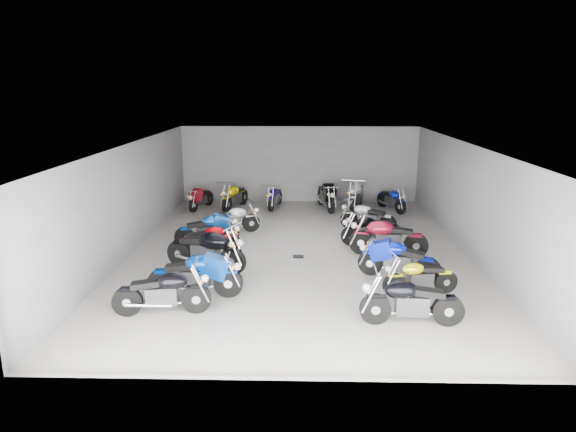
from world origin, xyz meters
name	(u,v)px	position (x,y,z in m)	size (l,w,h in m)	color
ground	(298,251)	(0.00, 0.00, 0.00)	(14.00, 14.00, 0.00)	#9C9A94
wall_back	(299,164)	(0.00, 7.00, 1.60)	(10.00, 0.10, 3.20)	gray
wall_left	(130,199)	(-5.00, 0.00, 1.60)	(0.10, 14.00, 3.20)	gray
wall_right	(470,200)	(5.00, 0.00, 1.60)	(0.10, 14.00, 3.20)	gray
ceiling	(299,144)	(0.00, 0.00, 3.22)	(10.00, 14.00, 0.04)	black
drain_grate	(298,257)	(0.00, -0.50, 0.01)	(0.32, 0.32, 0.01)	black
motorcycle_left_a	(163,292)	(-2.90, -4.45, 0.51)	(2.12, 0.49, 0.93)	black
motorcycle_left_b	(196,275)	(-2.37, -3.50, 0.54)	(2.25, 0.45, 0.99)	black
motorcycle_left_c	(206,250)	(-2.46, -1.69, 0.58)	(2.28, 1.05, 1.05)	black
motorcycle_left_d	(209,240)	(-2.62, -0.43, 0.47)	(1.90, 0.76, 0.86)	black
motorcycle_left_e	(208,230)	(-2.83, 0.63, 0.49)	(1.96, 0.80, 0.89)	black
motorcycle_left_f	(232,220)	(-2.24, 1.87, 0.48)	(1.90, 0.88, 0.88)	black
motorcycle_right_a	(411,301)	(2.34, -4.82, 0.52)	(2.15, 0.43, 0.95)	black
motorcycle_right_b	(420,277)	(2.89, -3.21, 0.44)	(1.83, 0.51, 0.81)	black
motorcycle_right_c	(398,259)	(2.56, -2.16, 0.51)	(2.04, 0.90, 0.94)	black
motorcycle_right_d	(387,237)	(2.60, -0.28, 0.55)	(2.28, 0.59, 1.01)	black
motorcycle_right_e	(371,229)	(2.27, 0.82, 0.48)	(1.98, 0.61, 0.88)	black
motorcycle_right_f	(367,217)	(2.35, 2.44, 0.47)	(1.87, 0.89, 0.87)	black
motorcycle_back_a	(201,198)	(-3.98, 5.45, 0.45)	(0.69, 1.82, 0.82)	black
motorcycle_back_b	(235,196)	(-2.60, 5.48, 0.53)	(0.81, 2.14, 0.97)	black
motorcycle_back_c	(275,197)	(-1.00, 5.71, 0.46)	(0.52, 1.90, 0.84)	black
motorcycle_back_d	(326,196)	(1.09, 5.53, 0.56)	(0.65, 2.30, 1.02)	black
motorcycle_back_e	(356,195)	(2.30, 5.66, 0.57)	(0.78, 2.35, 1.05)	black
motorcycle_back_f	(392,199)	(3.68, 5.31, 0.47)	(0.88, 1.84, 0.86)	black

